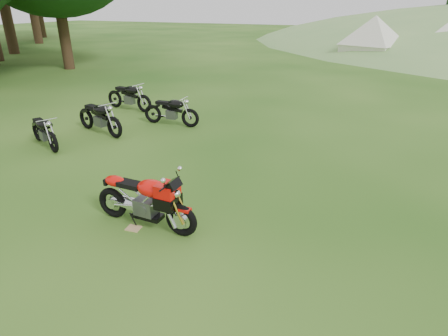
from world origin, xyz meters
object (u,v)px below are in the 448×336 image
at_px(tent_mid, 444,41).
at_px(vintage_moto_a, 44,130).
at_px(sport_motorcycle, 144,196).
at_px(tent_left, 373,38).
at_px(vintage_moto_d, 129,96).
at_px(plywood_board, 134,228).
at_px(vintage_moto_b, 99,116).
at_px(vintage_moto_c, 171,110).

bearing_deg(tent_mid, vintage_moto_a, -109.32).
distance_m(sport_motorcycle, vintage_moto_a, 4.93).
bearing_deg(tent_left, vintage_moto_a, -85.57).
relative_size(sport_motorcycle, vintage_moto_d, 0.97).
height_order(vintage_moto_d, tent_left, tent_left).
bearing_deg(vintage_moto_a, plywood_board, -3.44).
bearing_deg(vintage_moto_b, vintage_moto_a, -96.83).
height_order(sport_motorcycle, tent_mid, tent_mid).
height_order(sport_motorcycle, vintage_moto_c, sport_motorcycle).
bearing_deg(plywood_board, sport_motorcycle, 52.55).
xyz_separation_m(tent_left, tent_mid, (4.08, 1.15, -0.13)).
relative_size(plywood_board, vintage_moto_d, 0.12).
bearing_deg(vintage_moto_c, vintage_moto_d, 154.08).
bearing_deg(sport_motorcycle, vintage_moto_a, 155.99).
relative_size(plywood_board, vintage_moto_b, 0.12).
height_order(vintage_moto_a, vintage_moto_b, vintage_moto_b).
relative_size(vintage_moto_b, vintage_moto_d, 1.00).
height_order(vintage_moto_a, vintage_moto_c, vintage_moto_c).
height_order(vintage_moto_b, vintage_moto_d, vintage_moto_b).
xyz_separation_m(sport_motorcycle, plywood_board, (-0.14, -0.18, -0.53)).
distance_m(vintage_moto_b, vintage_moto_d, 2.51).
height_order(plywood_board, tent_left, tent_left).
xyz_separation_m(vintage_moto_c, tent_left, (4.25, 17.56, 0.87)).
bearing_deg(vintage_moto_b, tent_mid, 78.99).
relative_size(vintage_moto_c, vintage_moto_d, 0.94).
xyz_separation_m(plywood_board, vintage_moto_a, (-4.34, 2.23, 0.42)).
distance_m(vintage_moto_a, tent_mid, 23.91).
distance_m(vintage_moto_a, tent_left, 21.37).
relative_size(tent_left, tent_mid, 1.11).
bearing_deg(vintage_moto_c, sport_motorcycle, -66.29).
bearing_deg(vintage_moto_b, vintage_moto_c, 60.80).
bearing_deg(vintage_moto_b, tent_left, 88.19).
bearing_deg(sport_motorcycle, vintage_moto_d, 129.65).
relative_size(vintage_moto_b, tent_mid, 0.67).
xyz_separation_m(vintage_moto_b, tent_mid, (9.73, 20.17, 0.70)).
bearing_deg(tent_mid, plywood_board, -97.85).
distance_m(vintage_moto_b, vintage_moto_c, 2.03).
bearing_deg(vintage_moto_c, vintage_moto_b, -137.37).
xyz_separation_m(vintage_moto_a, vintage_moto_b, (0.55, 1.40, 0.06)).
xyz_separation_m(sport_motorcycle, vintage_moto_d, (-4.73, 5.83, -0.05)).
bearing_deg(vintage_moto_a, sport_motorcycle, -0.89).
bearing_deg(plywood_board, vintage_moto_c, 115.09).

